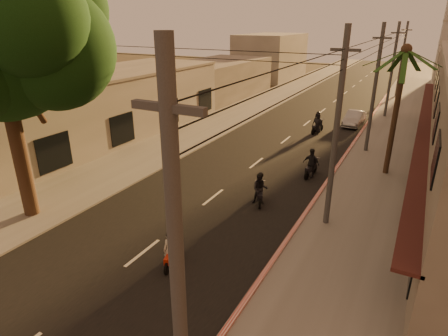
{
  "coord_description": "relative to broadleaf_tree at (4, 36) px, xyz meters",
  "views": [
    {
      "loc": [
        9.26,
        -8.11,
        9.12
      ],
      "look_at": [
        0.7,
        7.97,
        1.89
      ],
      "focal_mm": 30.0,
      "sensor_mm": 36.0,
      "label": 1
    }
  ],
  "objects": [
    {
      "name": "palm_tree",
      "position": [
        14.61,
        13.86,
        -1.33
      ],
      "size": [
        5.0,
        5.0,
        8.2
      ],
      "color": "black",
      "rests_on": "ground"
    },
    {
      "name": "curb_stripe",
      "position": [
        11.71,
        12.86,
        -8.38
      ],
      "size": [
        0.2,
        60.0,
        0.2
      ],
      "primitive_type": "cube",
      "color": "red",
      "rests_on": "ground"
    },
    {
      "name": "scooter_mid_a",
      "position": [
        9.16,
        6.39,
        -7.65
      ],
      "size": [
        1.28,
        1.73,
        1.8
      ],
      "rotation": [
        0.0,
        0.0,
        0.4
      ],
      "color": "black",
      "rests_on": "ground"
    },
    {
      "name": "sidewalk_right",
      "position": [
        14.11,
        17.86,
        -8.42
      ],
      "size": [
        5.0,
        140.0,
        0.12
      ],
      "primitive_type": "cube",
      "color": "slate",
      "rests_on": "ground"
    },
    {
      "name": "scooter_red",
      "position": [
        8.19,
        -0.29,
        -7.78
      ],
      "size": [
        0.81,
        1.55,
        1.56
      ],
      "rotation": [
        0.0,
        0.0,
        0.3
      ],
      "color": "black",
      "rests_on": "ground"
    },
    {
      "name": "broadleaf_tree",
      "position": [
        0.0,
        0.0,
        0.0
      ],
      "size": [
        9.6,
        8.7,
        12.1
      ],
      "color": "black",
      "rests_on": "ground"
    },
    {
      "name": "filler_left_far",
      "position": [
        -7.39,
        49.86,
        -4.98
      ],
      "size": [
        8.0,
        14.0,
        7.0
      ],
      "primitive_type": "cube",
      "color": "#AAA59A",
      "rests_on": "ground"
    },
    {
      "name": "ground",
      "position": [
        6.61,
        -2.14,
        -8.48
      ],
      "size": [
        160.0,
        160.0,
        0.0
      ],
      "primitive_type": "plane",
      "color": "#383023",
      "rests_on": "ground"
    },
    {
      "name": "utility_poles",
      "position": [
        12.81,
        17.86,
        -1.94
      ],
      "size": [
        1.2,
        48.26,
        9.0
      ],
      "color": "#38383A",
      "rests_on": "ground"
    },
    {
      "name": "scooter_far_a",
      "position": [
        8.3,
        21.0,
        -7.61
      ],
      "size": [
        1.14,
        1.92,
        1.92
      ],
      "rotation": [
        0.0,
        0.0,
        -0.23
      ],
      "color": "black",
      "rests_on": "ground"
    },
    {
      "name": "left_building",
      "position": [
        -7.37,
        11.86,
        -5.88
      ],
      "size": [
        8.2,
        24.2,
        5.2
      ],
      "color": "#AAA59A",
      "rests_on": "ground"
    },
    {
      "name": "scooter_mid_b",
      "position": [
        10.51,
        11.26,
        -7.64
      ],
      "size": [
        1.12,
        1.9,
        1.87
      ],
      "rotation": [
        0.0,
        0.0,
        -0.1
      ],
      "color": "black",
      "rests_on": "ground"
    },
    {
      "name": "road",
      "position": [
        6.61,
        17.86,
        -8.47
      ],
      "size": [
        10.0,
        140.0,
        0.02
      ],
      "primitive_type": "cube",
      "color": "black",
      "rests_on": "ground"
    },
    {
      "name": "sidewalk_left",
      "position": [
        -0.89,
        17.86,
        -8.42
      ],
      "size": [
        5.0,
        140.0,
        0.12
      ],
      "primitive_type": "cube",
      "color": "slate",
      "rests_on": "ground"
    },
    {
      "name": "filler_left_near",
      "position": [
        -7.39,
        31.86,
        -6.28
      ],
      "size": [
        8.0,
        14.0,
        4.4
      ],
      "primitive_type": "cube",
      "color": "#AAA59A",
      "rests_on": "ground"
    },
    {
      "name": "parked_car",
      "position": [
        10.65,
        25.16,
        -7.81
      ],
      "size": [
        1.7,
        4.13,
        1.33
      ],
      "primitive_type": "imported",
      "rotation": [
        0.0,
        0.0,
        -0.04
      ],
      "color": "#999BA0",
      "rests_on": "ground"
    }
  ]
}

